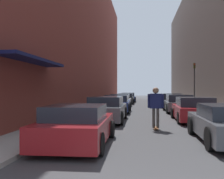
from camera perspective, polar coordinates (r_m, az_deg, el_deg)
The scene contains 16 objects.
ground at distance 20.46m, azimuth 7.97°, elevation -4.80°, with size 103.66×103.66×0.00m, color #424244.
curb_strip_left at distance 25.45m, azimuth -2.00°, elevation -3.73°, with size 1.80×47.12×0.12m.
curb_strip_right at distance 25.58m, azimuth 17.46°, elevation -3.71°, with size 1.80×47.12×0.12m.
building_row_left at distance 26.74m, azimuth -8.33°, elevation 13.46°, with size 4.90×47.12×15.88m.
building_row_right at distance 26.78m, azimuth 23.70°, elevation 11.77°, with size 4.90×47.12×14.35m.
parked_car_left_0 at distance 7.81m, azimuth -7.96°, elevation -8.15°, with size 1.99×3.99×1.23m.
parked_car_left_1 at distance 13.39m, azimuth -1.20°, elevation -4.54°, with size 1.96×4.52×1.33m.
parked_car_left_2 at distance 18.70m, azimuth 1.14°, elevation -3.29°, with size 1.97×4.25×1.30m.
parked_car_left_3 at distance 24.17m, azimuth 1.92°, elevation -2.58°, with size 2.04×4.65×1.30m.
parked_car_left_4 at distance 29.92m, azimuth 3.16°, elevation -2.10°, with size 1.98×4.21×1.26m.
parked_car_left_5 at distance 34.98m, azimuth 3.74°, elevation -1.82°, with size 2.07×4.79×1.27m.
parked_car_right_1 at distance 14.15m, azimuth 18.18°, elevation -4.40°, with size 2.07×4.30×1.30m.
parked_car_right_2 at distance 19.51m, azimuth 14.96°, elevation -3.13°, with size 2.07×4.42×1.33m.
parked_car_right_3 at distance 24.32m, azimuth 13.38°, elevation -2.51°, with size 2.02×4.03×1.34m.
skateboarder at distance 10.85m, azimuth 9.97°, elevation -3.16°, with size 0.69×0.78×1.80m.
traffic_light at distance 21.68m, azimuth 18.31°, elevation 1.91°, with size 0.16×0.22×3.78m.
Camera 1 is at (-0.40, -1.53, 1.70)m, focal length 40.00 mm.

